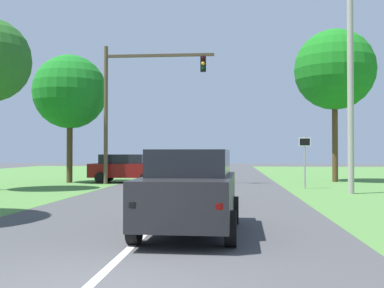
{
  "coord_description": "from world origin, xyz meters",
  "views": [
    {
      "loc": [
        1.99,
        -6.4,
        1.87
      ],
      "look_at": [
        -0.05,
        17.24,
        2.3
      ],
      "focal_mm": 43.62,
      "sensor_mm": 36.0,
      "label": 1
    }
  ],
  "objects_px": {
    "red_suv_near": "(191,189)",
    "oak_tree_right": "(335,70)",
    "traffic_light": "(132,94)",
    "utility_pole_right": "(351,94)",
    "crossing_suv_far": "(126,168)",
    "extra_tree_1": "(70,92)",
    "keep_moving_sign": "(305,155)",
    "pickup_truck_lead": "(182,177)"
  },
  "relations": [
    {
      "from": "red_suv_near",
      "to": "keep_moving_sign",
      "type": "distance_m",
      "value": 14.48
    },
    {
      "from": "traffic_light",
      "to": "crossing_suv_far",
      "type": "distance_m",
      "value": 4.63
    },
    {
      "from": "red_suv_near",
      "to": "traffic_light",
      "type": "relative_size",
      "value": 0.59
    },
    {
      "from": "traffic_light",
      "to": "oak_tree_right",
      "type": "distance_m",
      "value": 12.97
    },
    {
      "from": "pickup_truck_lead",
      "to": "utility_pole_right",
      "type": "bearing_deg",
      "value": 32.36
    },
    {
      "from": "traffic_light",
      "to": "utility_pole_right",
      "type": "bearing_deg",
      "value": -26.06
    },
    {
      "from": "keep_moving_sign",
      "to": "crossing_suv_far",
      "type": "distance_m",
      "value": 11.07
    },
    {
      "from": "red_suv_near",
      "to": "keep_moving_sign",
      "type": "xyz_separation_m",
      "value": [
        4.71,
        13.67,
        0.74
      ]
    },
    {
      "from": "oak_tree_right",
      "to": "crossing_suv_far",
      "type": "height_order",
      "value": "oak_tree_right"
    },
    {
      "from": "keep_moving_sign",
      "to": "utility_pole_right",
      "type": "xyz_separation_m",
      "value": [
        1.61,
        -2.92,
        2.74
      ]
    },
    {
      "from": "utility_pole_right",
      "to": "pickup_truck_lead",
      "type": "bearing_deg",
      "value": -147.64
    },
    {
      "from": "red_suv_near",
      "to": "traffic_light",
      "type": "distance_m",
      "value": 17.51
    },
    {
      "from": "traffic_light",
      "to": "oak_tree_right",
      "type": "relative_size",
      "value": 0.84
    },
    {
      "from": "crossing_suv_far",
      "to": "utility_pole_right",
      "type": "height_order",
      "value": "utility_pole_right"
    },
    {
      "from": "utility_pole_right",
      "to": "extra_tree_1",
      "type": "distance_m",
      "value": 16.75
    },
    {
      "from": "extra_tree_1",
      "to": "pickup_truck_lead",
      "type": "bearing_deg",
      "value": -53.43
    },
    {
      "from": "pickup_truck_lead",
      "to": "keep_moving_sign",
      "type": "height_order",
      "value": "keep_moving_sign"
    },
    {
      "from": "utility_pole_right",
      "to": "extra_tree_1",
      "type": "xyz_separation_m",
      "value": [
        -15.39,
        6.51,
        1.12
      ]
    },
    {
      "from": "red_suv_near",
      "to": "extra_tree_1",
      "type": "xyz_separation_m",
      "value": [
        -9.08,
        17.25,
        4.61
      ]
    },
    {
      "from": "oak_tree_right",
      "to": "crossing_suv_far",
      "type": "bearing_deg",
      "value": -171.79
    },
    {
      "from": "extra_tree_1",
      "to": "red_suv_near",
      "type": "bearing_deg",
      "value": -62.24
    },
    {
      "from": "keep_moving_sign",
      "to": "utility_pole_right",
      "type": "height_order",
      "value": "utility_pole_right"
    },
    {
      "from": "crossing_suv_far",
      "to": "utility_pole_right",
      "type": "bearing_deg",
      "value": -29.75
    },
    {
      "from": "pickup_truck_lead",
      "to": "oak_tree_right",
      "type": "distance_m",
      "value": 16.86
    },
    {
      "from": "keep_moving_sign",
      "to": "extra_tree_1",
      "type": "distance_m",
      "value": 14.76
    },
    {
      "from": "keep_moving_sign",
      "to": "extra_tree_1",
      "type": "xyz_separation_m",
      "value": [
        -13.79,
        3.58,
        3.86
      ]
    },
    {
      "from": "oak_tree_right",
      "to": "utility_pole_right",
      "type": "distance_m",
      "value": 9.18
    },
    {
      "from": "keep_moving_sign",
      "to": "traffic_light",
      "type": "bearing_deg",
      "value": 165.04
    },
    {
      "from": "traffic_light",
      "to": "extra_tree_1",
      "type": "relative_size",
      "value": 1.03
    },
    {
      "from": "oak_tree_right",
      "to": "extra_tree_1",
      "type": "distance_m",
      "value": 16.78
    },
    {
      "from": "keep_moving_sign",
      "to": "oak_tree_right",
      "type": "relative_size",
      "value": 0.28
    },
    {
      "from": "red_suv_near",
      "to": "keep_moving_sign",
      "type": "bearing_deg",
      "value": 71.0
    },
    {
      "from": "red_suv_near",
      "to": "oak_tree_right",
      "type": "relative_size",
      "value": 0.49
    },
    {
      "from": "pickup_truck_lead",
      "to": "crossing_suv_far",
      "type": "xyz_separation_m",
      "value": [
        -4.75,
        11.37,
        -0.03
      ]
    },
    {
      "from": "keep_moving_sign",
      "to": "utility_pole_right",
      "type": "distance_m",
      "value": 4.32
    },
    {
      "from": "red_suv_near",
      "to": "oak_tree_right",
      "type": "distance_m",
      "value": 21.73
    },
    {
      "from": "keep_moving_sign",
      "to": "oak_tree_right",
      "type": "distance_m",
      "value": 8.38
    },
    {
      "from": "pickup_truck_lead",
      "to": "utility_pole_right",
      "type": "xyz_separation_m",
      "value": [
        7.19,
        4.55,
        3.55
      ]
    },
    {
      "from": "oak_tree_right",
      "to": "utility_pole_right",
      "type": "xyz_separation_m",
      "value": [
        -1.17,
        -8.71,
        -2.64
      ]
    },
    {
      "from": "pickup_truck_lead",
      "to": "traffic_light",
      "type": "height_order",
      "value": "traffic_light"
    },
    {
      "from": "red_suv_near",
      "to": "pickup_truck_lead",
      "type": "relative_size",
      "value": 0.93
    },
    {
      "from": "oak_tree_right",
      "to": "extra_tree_1",
      "type": "bearing_deg",
      "value": -172.43
    }
  ]
}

